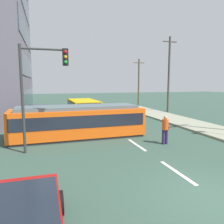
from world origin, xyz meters
name	(u,v)px	position (x,y,z in m)	size (l,w,h in m)	color
ground_plane	(115,130)	(0.00, 10.00, 0.00)	(120.00, 120.00, 0.00)	#334E41
lane_stripe_1	(177,172)	(0.00, 2.00, 0.01)	(0.16, 2.40, 0.01)	silver
lane_stripe_2	(137,145)	(0.00, 6.00, 0.01)	(0.16, 2.40, 0.01)	silver
lane_stripe_3	(100,120)	(0.00, 14.76, 0.01)	(0.16, 2.40, 0.01)	silver
lane_stripe_4	(88,112)	(0.00, 20.76, 0.01)	(0.16, 2.40, 0.01)	silver
streetcar_tram	(78,121)	(-2.92, 8.76, 1.07)	(8.39, 2.70, 2.06)	#F45912
city_bus	(83,108)	(-1.24, 16.79, 1.02)	(2.69, 5.56, 1.77)	gold
pedestrian_crossing	(165,128)	(1.62, 5.70, 0.94)	(0.49, 0.36, 1.67)	#2C204C
parked_sedan_mid	(38,120)	(-5.55, 12.73, 0.62)	(2.14, 4.24, 1.19)	black
parked_sedan_far	(39,110)	(-5.58, 18.90, 0.63)	(2.15, 4.49, 1.19)	#365039
traffic_light_mast	(40,79)	(-5.09, 6.29, 3.69)	(2.33, 0.33, 5.34)	#333333
utility_pole_mid	(169,73)	(9.46, 18.38, 4.66)	(1.80, 0.24, 8.95)	#4A413C
utility_pole_far	(139,81)	(9.60, 27.62, 3.83)	(1.80, 0.24, 7.31)	brown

